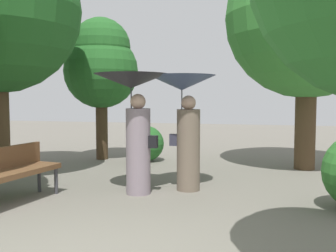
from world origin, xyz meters
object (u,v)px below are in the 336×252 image
person_left (134,109)px  person_right (184,109)px  tree_near_right (308,2)px  park_bench (13,169)px  tree_mid_left (101,64)px

person_left → person_right: (0.74, 0.44, -0.01)m
person_left → tree_near_right: size_ratio=0.35×
person_right → park_bench: (-2.30, -1.42, -0.86)m
person_right → tree_mid_left: (-2.72, 2.72, 1.03)m
park_bench → tree_mid_left: 4.57m
park_bench → tree_mid_left: tree_mid_left is taller
person_right → park_bench: bearing=125.8°
park_bench → tree_near_right: bearing=-41.2°
park_bench → tree_near_right: 6.71m
park_bench → tree_mid_left: bearing=13.0°
tree_near_right → tree_mid_left: bearing=177.8°
person_left → park_bench: 2.04m
person_right → park_bench: person_right is taller
tree_mid_left → park_bench: bearing=-84.3°
tree_mid_left → tree_near_right: bearing=-2.2°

